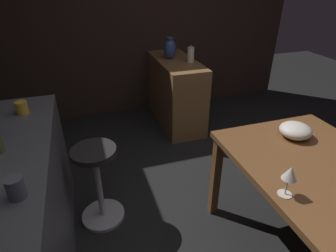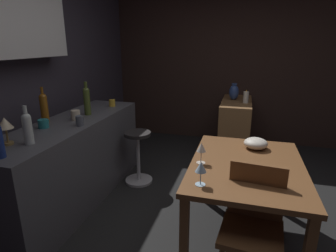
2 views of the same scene
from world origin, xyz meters
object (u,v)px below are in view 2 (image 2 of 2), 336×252
pillar_candle_tall (246,97)px  vase_ceramic_blue (234,92)px  chair_near_window (253,223)px  wine_bottle_clear (27,127)px  dining_table (246,174)px  wine_glass_left (201,148)px  bar_stool (138,156)px  cup_cream (76,115)px  wine_bottle_amber (44,107)px  wine_bottle_olive (87,100)px  cup_mustard (112,103)px  counter_lamp (5,125)px  cup_teal (43,124)px  fruit_bowl (256,143)px  wine_glass_right (201,168)px  cup_slate (80,121)px  sideboard_cabinet (235,126)px

pillar_candle_tall → vase_ceramic_blue: 0.27m
chair_near_window → wine_bottle_clear: wine_bottle_clear is taller
dining_table → wine_glass_left: (-0.09, 0.36, 0.22)m
bar_stool → cup_cream: 0.91m
chair_near_window → wine_bottle_clear: (-0.01, 1.74, 0.55)m
wine_bottle_amber → cup_cream: wine_bottle_amber is taller
dining_table → wine_bottle_clear: wine_bottle_clear is taller
vase_ceramic_blue → wine_bottle_olive: bearing=138.4°
cup_cream → cup_mustard: 0.69m
wine_glass_left → counter_lamp: 1.54m
cup_teal → fruit_bowl: bearing=-78.1°
chair_near_window → cup_teal: size_ratio=6.79×
wine_glass_right → wine_glass_left: bearing=8.4°
cup_cream → vase_ceramic_blue: vase_ceramic_blue is taller
wine_bottle_clear → wine_bottle_amber: wine_bottle_amber is taller
wine_glass_right → cup_slate: (0.55, 1.27, 0.08)m
wine_bottle_clear → chair_near_window: bearing=-89.7°
dining_table → chair_near_window: (-0.43, -0.06, -0.16)m
fruit_bowl → wine_bottle_clear: wine_bottle_clear is taller
chair_near_window → cup_teal: cup_teal is taller
cup_cream → pillar_candle_tall: size_ratio=0.65×
wine_glass_right → fruit_bowl: (0.81, -0.38, -0.08)m
chair_near_window → cup_teal: (0.39, 1.93, 0.45)m
wine_glass_left → wine_bottle_olive: bearing=66.5°
chair_near_window → cup_slate: (0.54, 1.64, 0.46)m
wine_bottle_amber → cup_slate: (-0.00, -0.39, -0.11)m
cup_mustard → counter_lamp: (-1.47, 0.17, 0.12)m
sideboard_cabinet → chair_near_window: chair_near_window is taller
sideboard_cabinet → wine_glass_right: wine_glass_right is taller
vase_ceramic_blue → pillar_candle_tall: bearing=-137.5°
counter_lamp → fruit_bowl: bearing=-65.6°
sideboard_cabinet → wine_bottle_amber: (-2.05, 1.81, 0.65)m
cup_mustard → wine_bottle_amber: bearing=160.1°
wine_bottle_clear → vase_ceramic_blue: 3.03m
counter_lamp → cup_mustard: bearing=-6.7°
wine_bottle_clear → wine_glass_right: bearing=-90.1°
counter_lamp → pillar_candle_tall: 3.10m
pillar_candle_tall → cup_mustard: bearing=122.7°
vase_ceramic_blue → cup_cream: bearing=141.9°
wine_glass_left → cup_cream: 1.42m
wine_glass_left → wine_glass_right: 0.36m
wine_bottle_amber → cup_teal: bearing=-147.1°
wine_bottle_clear → wine_bottle_amber: (0.55, 0.29, 0.02)m
sideboard_cabinet → wine_bottle_olive: (-1.66, 1.57, 0.66)m
wine_bottle_clear → wine_bottle_olive: (0.95, 0.05, 0.03)m
wine_glass_left → cup_mustard: bearing=51.0°
cup_cream → cup_teal: bearing=156.8°
cup_cream → cup_teal: size_ratio=0.97×
fruit_bowl → cup_slate: (-0.26, 1.65, 0.16)m
vase_ceramic_blue → counter_lamp: bearing=149.2°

